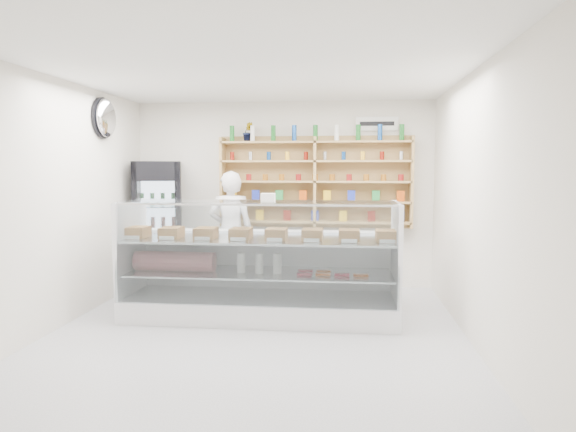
# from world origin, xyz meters

# --- Properties ---
(room) EXTENTS (5.00, 5.00, 5.00)m
(room) POSITION_xyz_m (0.00, 0.00, 1.40)
(room) COLOR silver
(room) RESTS_ON ground
(display_counter) EXTENTS (3.24, 0.97, 1.41)m
(display_counter) POSITION_xyz_m (-0.06, 0.69, 0.38)
(display_counter) COLOR white
(display_counter) RESTS_ON floor
(shop_worker) EXTENTS (0.68, 0.48, 1.76)m
(shop_worker) POSITION_xyz_m (-0.69, 1.95, 0.88)
(shop_worker) COLOR silver
(shop_worker) RESTS_ON floor
(drinks_cooler) EXTENTS (0.84, 0.83, 1.90)m
(drinks_cooler) POSITION_xyz_m (-1.85, 2.14, 0.95)
(drinks_cooler) COLOR black
(drinks_cooler) RESTS_ON floor
(wall_shelving) EXTENTS (2.84, 0.28, 1.33)m
(wall_shelving) POSITION_xyz_m (0.50, 2.34, 1.59)
(wall_shelving) COLOR #A2844C
(wall_shelving) RESTS_ON back_wall
(potted_plant) EXTENTS (0.18, 0.16, 0.28)m
(potted_plant) POSITION_xyz_m (-0.51, 2.34, 2.34)
(potted_plant) COLOR #1E6626
(potted_plant) RESTS_ON wall_shelving
(security_mirror) EXTENTS (0.15, 0.50, 0.50)m
(security_mirror) POSITION_xyz_m (-2.17, 1.20, 2.45)
(security_mirror) COLOR silver
(security_mirror) RESTS_ON left_wall
(wall_sign) EXTENTS (0.62, 0.03, 0.20)m
(wall_sign) POSITION_xyz_m (1.40, 2.47, 2.45)
(wall_sign) COLOR white
(wall_sign) RESTS_ON back_wall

